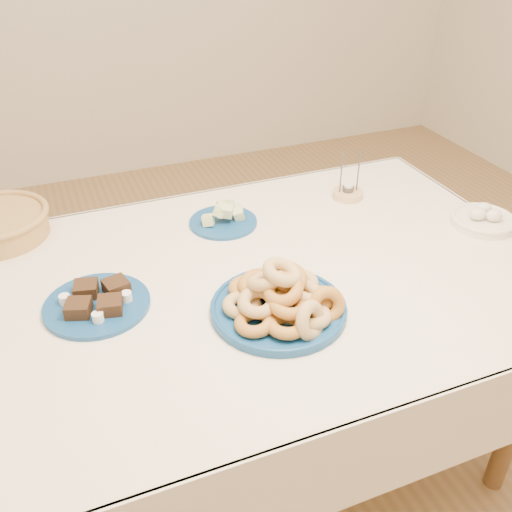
{
  "coord_description": "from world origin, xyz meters",
  "views": [
    {
      "loc": [
        -0.46,
        -1.19,
        1.65
      ],
      "look_at": [
        0.0,
        -0.05,
        0.85
      ],
      "focal_mm": 40.0,
      "sensor_mm": 36.0,
      "label": 1
    }
  ],
  "objects_px": {
    "dining_table": "(249,308)",
    "brownie_plate": "(97,302)",
    "melon_plate": "(224,217)",
    "candle_holder": "(348,193)",
    "donut_platter": "(281,300)",
    "egg_bowl": "(483,219)"
  },
  "relations": [
    {
      "from": "candle_holder",
      "to": "egg_bowl",
      "type": "xyz_separation_m",
      "value": [
        0.3,
        -0.33,
        0.0
      ]
    },
    {
      "from": "melon_plate",
      "to": "egg_bowl",
      "type": "xyz_separation_m",
      "value": [
        0.75,
        -0.32,
        -0.0
      ]
    },
    {
      "from": "dining_table",
      "to": "egg_bowl",
      "type": "distance_m",
      "value": 0.8
    },
    {
      "from": "candle_holder",
      "to": "donut_platter",
      "type": "bearing_deg",
      "value": -133.69
    },
    {
      "from": "donut_platter",
      "to": "egg_bowl",
      "type": "relative_size",
      "value": 1.77
    },
    {
      "from": "brownie_plate",
      "to": "candle_holder",
      "type": "xyz_separation_m",
      "value": [
        0.9,
        0.3,
        0.0
      ]
    },
    {
      "from": "melon_plate",
      "to": "brownie_plate",
      "type": "distance_m",
      "value": 0.53
    },
    {
      "from": "dining_table",
      "to": "donut_platter",
      "type": "distance_m",
      "value": 0.23
    },
    {
      "from": "melon_plate",
      "to": "donut_platter",
      "type": "bearing_deg",
      "value": -92.2
    },
    {
      "from": "dining_table",
      "to": "candle_holder",
      "type": "relative_size",
      "value": 9.81
    },
    {
      "from": "brownie_plate",
      "to": "egg_bowl",
      "type": "relative_size",
      "value": 1.15
    },
    {
      "from": "donut_platter",
      "to": "brownie_plate",
      "type": "height_order",
      "value": "donut_platter"
    },
    {
      "from": "dining_table",
      "to": "brownie_plate",
      "type": "bearing_deg",
      "value": 176.83
    },
    {
      "from": "donut_platter",
      "to": "egg_bowl",
      "type": "xyz_separation_m",
      "value": [
        0.77,
        0.17,
        -0.02
      ]
    },
    {
      "from": "melon_plate",
      "to": "brownie_plate",
      "type": "xyz_separation_m",
      "value": [
        -0.44,
        -0.29,
        -0.01
      ]
    },
    {
      "from": "melon_plate",
      "to": "brownie_plate",
      "type": "height_order",
      "value": "melon_plate"
    },
    {
      "from": "dining_table",
      "to": "melon_plate",
      "type": "bearing_deg",
      "value": 83.44
    },
    {
      "from": "melon_plate",
      "to": "egg_bowl",
      "type": "distance_m",
      "value": 0.82
    },
    {
      "from": "dining_table",
      "to": "melon_plate",
      "type": "xyz_separation_m",
      "value": [
        0.04,
        0.31,
        0.13
      ]
    },
    {
      "from": "dining_table",
      "to": "candle_holder",
      "type": "distance_m",
      "value": 0.6
    },
    {
      "from": "dining_table",
      "to": "brownie_plate",
      "type": "xyz_separation_m",
      "value": [
        -0.41,
        0.02,
        0.12
      ]
    },
    {
      "from": "melon_plate",
      "to": "dining_table",
      "type": "bearing_deg",
      "value": -96.56
    }
  ]
}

